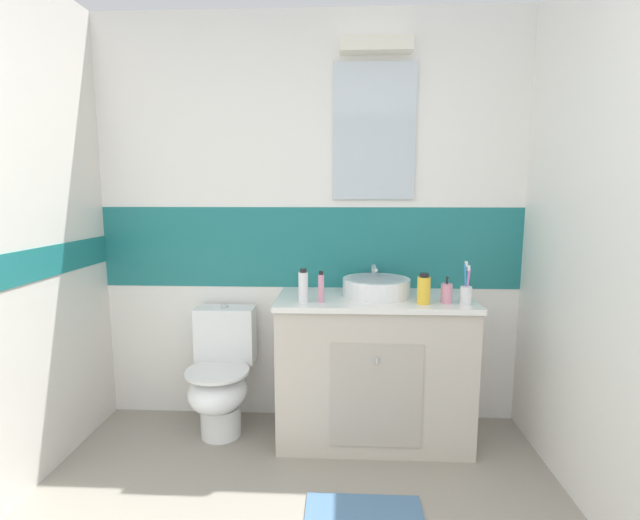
% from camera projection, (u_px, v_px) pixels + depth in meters
% --- Properties ---
extents(wall_back_tiled, '(3.20, 0.20, 2.50)m').
position_uv_depth(wall_back_tiled, '(311.00, 221.00, 2.85)').
color(wall_back_tiled, white).
rests_on(wall_back_tiled, ground_plane).
extents(vanity_cabinet, '(1.10, 0.53, 0.85)m').
position_uv_depth(vanity_cabinet, '(373.00, 368.00, 2.65)').
color(vanity_cabinet, beige).
rests_on(vanity_cabinet, ground_plane).
extents(sink_basin, '(0.39, 0.43, 0.15)m').
position_uv_depth(sink_basin, '(376.00, 286.00, 2.61)').
color(sink_basin, white).
rests_on(sink_basin, vanity_cabinet).
extents(toilet, '(0.37, 0.50, 0.76)m').
position_uv_depth(toilet, '(221.00, 376.00, 2.71)').
color(toilet, white).
rests_on(toilet, ground_plane).
extents(toothbrush_cup, '(0.06, 0.06, 0.23)m').
position_uv_depth(toothbrush_cup, '(466.00, 293.00, 2.41)').
color(toothbrush_cup, white).
rests_on(toothbrush_cup, vanity_cabinet).
extents(soap_dispenser, '(0.06, 0.06, 0.15)m').
position_uv_depth(soap_dispenser, '(447.00, 293.00, 2.44)').
color(soap_dispenser, pink).
rests_on(soap_dispenser, vanity_cabinet).
extents(toothpaste_tube_upright, '(0.03, 0.03, 0.17)m').
position_uv_depth(toothpaste_tube_upright, '(321.00, 288.00, 2.45)').
color(toothpaste_tube_upright, pink).
rests_on(toothpaste_tube_upright, vanity_cabinet).
extents(shampoo_bottle_tall, '(0.05, 0.05, 0.18)m').
position_uv_depth(shampoo_bottle_tall, '(303.00, 286.00, 2.45)').
color(shampoo_bottle_tall, white).
rests_on(shampoo_bottle_tall, vanity_cabinet).
extents(mouthwash_bottle, '(0.07, 0.07, 0.17)m').
position_uv_depth(mouthwash_bottle, '(424.00, 289.00, 2.42)').
color(mouthwash_bottle, yellow).
rests_on(mouthwash_bottle, vanity_cabinet).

